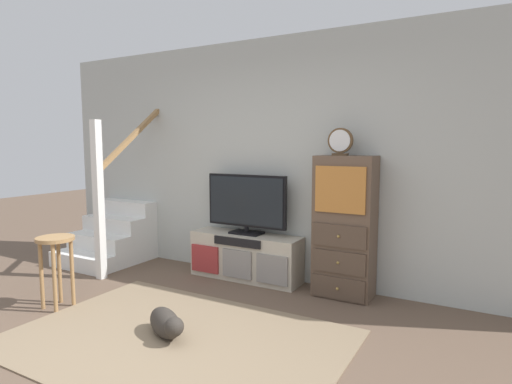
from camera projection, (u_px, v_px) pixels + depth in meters
The scene contains 10 objects.
ground_plane at pixel (116, 377), 2.80m from camera, with size 20.00×20.00×0.00m, color brown.
back_wall at pixel (280, 160), 4.79m from camera, with size 6.40×0.12×2.70m, color #B2B7B2.
area_rug at pixel (175, 340), 3.32m from camera, with size 2.60×1.80×0.01m, color #847056.
media_console at pixel (245, 257), 4.82m from camera, with size 1.30×0.38×0.52m.
television at pixel (246, 203), 4.77m from camera, with size 0.98×0.22×0.67m.
side_cabinet at pixel (345, 227), 4.23m from camera, with size 0.58×0.38×1.42m.
desk_clock at pixel (340, 142), 4.15m from camera, with size 0.25×0.08×0.27m.
staircase at pixel (123, 230), 5.76m from camera, with size 1.00×1.36×2.20m.
bar_stool_near at pixel (56, 255), 3.94m from camera, with size 0.34×0.34×0.68m.
dog at pixel (166, 323), 3.37m from camera, with size 0.50×0.39×0.23m.
Camera 1 is at (2.10, -1.86, 1.53)m, focal length 29.78 mm.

